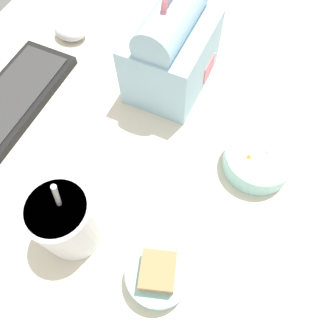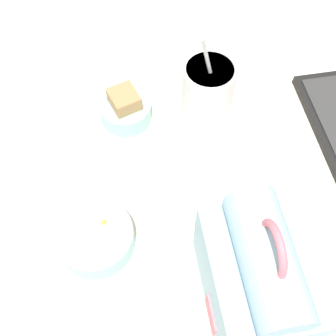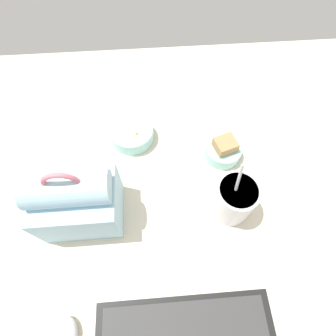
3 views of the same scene
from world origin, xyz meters
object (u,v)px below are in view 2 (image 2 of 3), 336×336
object	(u,v)px
lunch_bag	(257,275)
bento_bowl_snacks	(96,238)
bento_bowl_sandwich	(125,109)
soup_cup	(208,90)

from	to	relation	value
lunch_bag	bento_bowl_snacks	world-z (taller)	lunch_bag
lunch_bag	bento_bowl_sandwich	world-z (taller)	lunch_bag
soup_cup	bento_bowl_snacks	world-z (taller)	soup_cup
lunch_bag	bento_bowl_sandwich	size ratio (longest dim) A/B	2.25
lunch_bag	bento_bowl_snacks	distance (cm)	26.43
bento_bowl_sandwich	bento_bowl_snacks	bearing A→B (deg)	-17.18
soup_cup	bento_bowl_sandwich	world-z (taller)	soup_cup
lunch_bag	bento_bowl_snacks	bearing A→B (deg)	-118.09
bento_bowl_sandwich	soup_cup	bearing A→B (deg)	86.53
bento_bowl_sandwich	bento_bowl_snacks	distance (cm)	26.82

